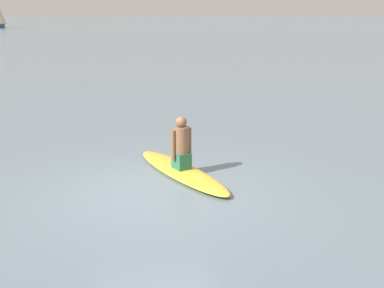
# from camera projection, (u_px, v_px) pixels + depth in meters

# --- Properties ---
(ground_plane) EXTENTS (400.00, 400.00, 0.00)m
(ground_plane) POSITION_uv_depth(u_px,v_px,m) (156.00, 192.00, 8.84)
(ground_plane) COLOR slate
(surfboard) EXTENTS (3.27, 1.74, 0.14)m
(surfboard) POSITION_uv_depth(u_px,v_px,m) (181.00, 171.00, 9.74)
(surfboard) COLOR gold
(surfboard) RESTS_ON ground
(person_paddler) EXTENTS (0.42, 0.46, 1.06)m
(person_paddler) POSITION_uv_depth(u_px,v_px,m) (181.00, 145.00, 9.59)
(person_paddler) COLOR #26664C
(person_paddler) RESTS_ON surfboard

